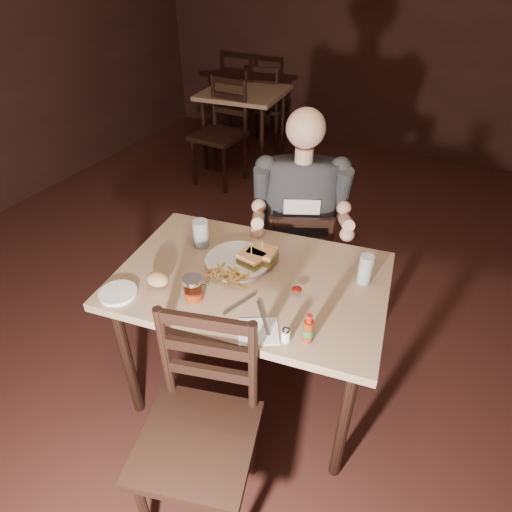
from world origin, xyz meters
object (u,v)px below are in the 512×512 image
at_px(syrup_dispenser, 193,288).
at_px(chair_far, 296,263).
at_px(bg_table, 244,100).
at_px(diner, 302,197).
at_px(bg_chair_far, 267,106).
at_px(side_plate, 118,294).
at_px(glass_left, 201,234).
at_px(hot_sauce, 309,328).
at_px(main_table, 251,291).
at_px(chair_near, 197,442).
at_px(dinner_plate, 238,262).
at_px(bg_chair_near, 218,135).
at_px(glass_right, 365,269).

bearing_deg(syrup_dispenser, chair_far, 74.22).
height_order(bg_table, diner, diner).
xyz_separation_m(bg_chair_far, side_plate, (0.99, -3.59, 0.31)).
distance_m(bg_chair_far, glass_left, 3.33).
relative_size(chair_far, hot_sauce, 6.58).
relative_size(main_table, syrup_dispenser, 12.11).
bearing_deg(chair_near, syrup_dispenser, 106.82).
relative_size(bg_chair_far, glass_left, 6.84).
bearing_deg(glass_left, dinner_plate, -12.07).
distance_m(syrup_dispenser, side_plate, 0.32).
distance_m(diner, glass_left, 0.58).
bearing_deg(dinner_plate, bg_chair_near, 122.77).
relative_size(chair_near, dinner_plate, 3.14).
xyz_separation_m(chair_near, hot_sauce, (0.27, 0.38, 0.37)).
bearing_deg(hot_sauce, bg_table, 121.40).
relative_size(bg_table, glass_left, 6.29).
bearing_deg(syrup_dispenser, glass_left, 110.05).
bearing_deg(glass_left, bg_chair_near, 118.69).
distance_m(main_table, glass_right, 0.51).
distance_m(main_table, chair_near, 0.67).
bearing_deg(glass_right, glass_left, -174.83).
relative_size(glass_right, side_plate, 0.89).
bearing_deg(bg_chair_near, dinner_plate, -52.77).
bearing_deg(bg_chair_near, glass_left, -56.85).
xyz_separation_m(chair_near, glass_left, (-0.41, 0.73, 0.38)).
xyz_separation_m(syrup_dispenser, side_plate, (-0.30, -0.12, -0.05)).
height_order(bg_chair_near, glass_left, bg_chair_near).
xyz_separation_m(bg_table, diner, (1.43, -2.09, 0.20)).
relative_size(main_table, bg_table, 1.47).
distance_m(bg_chair_far, dinner_plate, 3.45).
bearing_deg(syrup_dispenser, bg_table, 106.53).
distance_m(bg_table, chair_far, 2.50).
bearing_deg(glass_right, main_table, -158.02).
bearing_deg(dinner_plate, syrup_dispenser, -99.41).
bearing_deg(bg_table, glass_left, -66.72).
xyz_separation_m(diner, side_plate, (-0.44, -0.94, -0.11)).
xyz_separation_m(bg_table, chair_near, (1.51, -3.30, -0.22)).
xyz_separation_m(dinner_plate, syrup_dispenser, (-0.05, -0.30, 0.04)).
bearing_deg(dinner_plate, hot_sauce, -34.10).
distance_m(chair_far, diner, 0.47).
bearing_deg(diner, syrup_dispenser, -123.85).
relative_size(bg_table, diner, 0.95).
xyz_separation_m(chair_far, glass_right, (0.47, -0.45, 0.42)).
height_order(glass_right, hot_sauce, glass_right).
bearing_deg(glass_right, bg_chair_near, 134.00).
xyz_separation_m(glass_right, hot_sauce, (-0.10, -0.43, -0.01)).
xyz_separation_m(chair_far, dinner_plate, (-0.08, -0.57, 0.36)).
bearing_deg(syrup_dispenser, hot_sauce, -8.65).
distance_m(bg_chair_near, glass_left, 2.33).
distance_m(glass_left, glass_right, 0.78).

